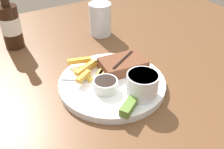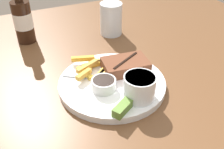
{
  "view_description": "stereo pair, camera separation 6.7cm",
  "coord_description": "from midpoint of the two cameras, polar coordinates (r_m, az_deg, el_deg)",
  "views": [
    {
      "loc": [
        -0.28,
        -0.47,
        1.16
      ],
      "look_at": [
        0.0,
        0.0,
        0.77
      ],
      "focal_mm": 42.0,
      "sensor_mm": 36.0,
      "label": 1
    },
    {
      "loc": [
        -0.22,
        -0.5,
        1.16
      ],
      "look_at": [
        0.0,
        0.0,
        0.77
      ],
      "focal_mm": 42.0,
      "sensor_mm": 36.0,
      "label": 2
    }
  ],
  "objects": [
    {
      "name": "dipping_sauce_cup",
      "position": [
        0.64,
        1.15,
        -2.19
      ],
      "size": [
        0.06,
        0.06,
        0.03
      ],
      "color": "silver",
      "rests_on": "dinner_plate"
    },
    {
      "name": "dining_table",
      "position": [
        0.73,
        2.62,
        -6.72
      ],
      "size": [
        1.43,
        1.24,
        0.74
      ],
      "color": "brown",
      "rests_on": "ground_plane"
    },
    {
      "name": "coleslaw_cup",
      "position": [
        0.62,
        9.11,
        -2.61
      ],
      "size": [
        0.08,
        0.08,
        0.06
      ],
      "color": "white",
      "rests_on": "dinner_plate"
    },
    {
      "name": "knife_utensil",
      "position": [
        0.7,
        3.17,
        0.24
      ],
      "size": [
        0.11,
        0.15,
        0.01
      ],
      "rotation": [
        0.0,
        0.0,
        0.96
      ],
      "color": "#B7B7BC",
      "rests_on": "dinner_plate"
    },
    {
      "name": "drinking_glass",
      "position": [
        0.93,
        1.9,
        11.95
      ],
      "size": [
        0.08,
        0.08,
        0.11
      ],
      "color": "silver",
      "rests_on": "dining_table"
    },
    {
      "name": "beer_bottle",
      "position": [
        0.9,
        -16.84,
        11.37
      ],
      "size": [
        0.06,
        0.06,
        0.22
      ],
      "color": "black",
      "rests_on": "dining_table"
    },
    {
      "name": "fries_pile",
      "position": [
        0.71,
        -1.55,
        1.56
      ],
      "size": [
        0.12,
        0.11,
        0.02
      ],
      "color": "gold",
      "rests_on": "dinner_plate"
    },
    {
      "name": "pickle_spear",
      "position": [
        0.59,
        5.82,
        -7.18
      ],
      "size": [
        0.07,
        0.05,
        0.02
      ],
      "color": "#567A2D",
      "rests_on": "dinner_plate"
    },
    {
      "name": "steak_portion",
      "position": [
        0.71,
        5.61,
        1.9
      ],
      "size": [
        0.13,
        0.09,
        0.03
      ],
      "color": "brown",
      "rests_on": "dinner_plate"
    },
    {
      "name": "dinner_plate",
      "position": [
        0.68,
        2.79,
        -2.08
      ],
      "size": [
        0.28,
        0.28,
        0.02
      ],
      "color": "white",
      "rests_on": "dining_table"
    },
    {
      "name": "fork_utensil",
      "position": [
        0.69,
        -3.16,
        -0.69
      ],
      "size": [
        0.12,
        0.09,
        0.0
      ],
      "rotation": [
        0.0,
        0.0,
        5.68
      ],
      "color": "#B7B7BC",
      "rests_on": "dinner_plate"
    }
  ]
}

